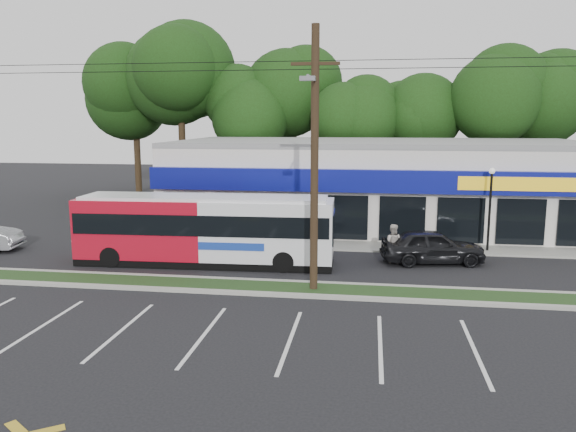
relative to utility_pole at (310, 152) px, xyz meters
The scene contains 13 objects.
ground 6.18m from the utility_pole, 161.89° to the right, with size 120.00×120.00×0.00m, color black.
grass_strip 6.06m from the utility_pole, behind, with size 40.00×1.60×0.12m, color #1B3315.
curb_south 6.10m from the utility_pole, 164.67° to the right, with size 40.00×0.25×0.14m, color #9E9E93.
curb_north 6.12m from the utility_pole, 161.93° to the left, with size 40.00×0.25×0.14m, color #9E9E93.
sidewalk 9.93m from the utility_pole, 74.97° to the left, with size 32.00×2.20×0.10m, color #9E9E93.
strip_mall 15.47m from the utility_pole, 79.90° to the left, with size 25.00×12.55×5.30m.
utility_pole is the anchor object (origin of this frame).
lamp_post 11.67m from the utility_pole, 43.95° to the left, with size 0.30×0.30×4.25m.
tree_line 25.28m from the utility_pole, 87.33° to the left, with size 46.76×6.76×11.83m.
metrobus 7.33m from the utility_pole, 145.51° to the left, with size 11.86×2.91×3.17m.
car_dark 8.66m from the utility_pole, 45.12° to the left, with size 1.90×4.71×1.61m, color black.
pedestrian_a 6.91m from the utility_pole, 99.31° to the left, with size 0.58×0.38×1.59m, color silver.
pedestrian_b 7.56m from the utility_pole, 56.62° to the left, with size 0.88×0.69×1.82m, color beige.
Camera 1 is at (5.10, -19.94, 6.59)m, focal length 35.00 mm.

